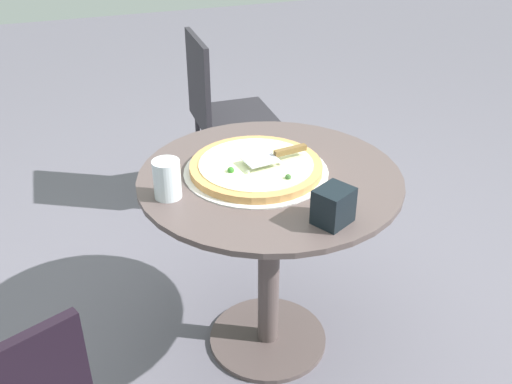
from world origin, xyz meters
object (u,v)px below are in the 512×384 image
patio_chair_corner (220,107)px  napkin_dispenser (333,206)px  pizza_on_tray (256,167)px  drinking_cup (167,179)px  patio_table (269,225)px  pizza_server (276,155)px

patio_chair_corner → napkin_dispenser: bearing=177.2°
pizza_on_tray → drinking_cup: bearing=101.8°
drinking_cup → napkin_dispenser: 0.48m
patio_table → drinking_cup: size_ratio=7.13×
patio_table → patio_chair_corner: patio_chair_corner is taller
pizza_on_tray → pizza_server: pizza_server is taller
patio_chair_corner → drinking_cup: bearing=156.8°
patio_table → pizza_server: bearing=-49.8°
napkin_dispenser → patio_chair_corner: bearing=-121.3°
pizza_server → drinking_cup: (-0.05, 0.35, 0.00)m
pizza_server → napkin_dispenser: (-0.32, -0.04, -0.00)m
pizza_server → patio_chair_corner: size_ratio=0.26×
pizza_on_tray → napkin_dispenser: bearing=-163.2°
napkin_dispenser → pizza_on_tray: bearing=-101.7°
drinking_cup → patio_chair_corner: bearing=-23.2°
pizza_on_tray → drinking_cup: (-0.06, 0.29, 0.04)m
pizza_server → drinking_cup: 0.35m
pizza_on_tray → patio_table: bearing=-135.8°
patio_chair_corner → pizza_on_tray: bearing=170.5°
drinking_cup → napkin_dispenser: drinking_cup is taller
patio_table → pizza_on_tray: 0.21m
pizza_server → patio_chair_corner: patio_chair_corner is taller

